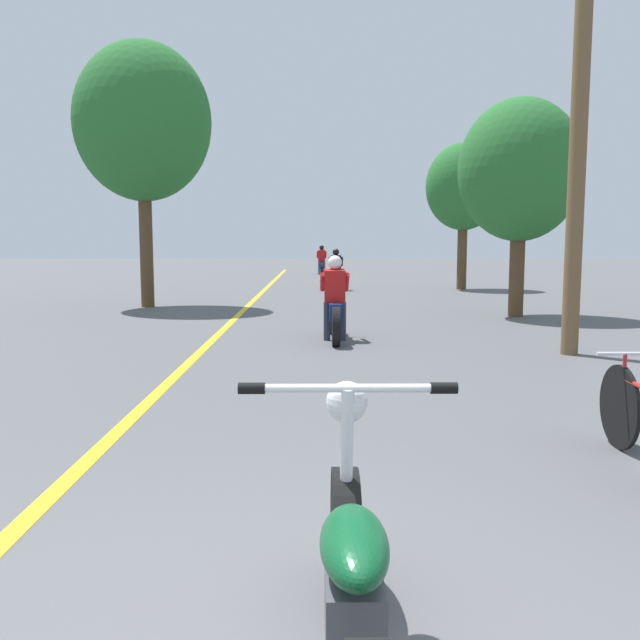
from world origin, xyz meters
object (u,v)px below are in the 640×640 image
at_px(motorcycle_rider_lead, 335,308).
at_px(roadside_tree_right_far, 464,187).
at_px(roadside_tree_left, 143,123).
at_px(motorcycle_rider_far, 322,263).
at_px(roadside_tree_right_near, 520,171).
at_px(motorcycle_foreground, 354,590).
at_px(utility_pole, 581,84).
at_px(motorcycle_rider_mid, 336,275).

bearing_deg(motorcycle_rider_lead, roadside_tree_right_far, 68.56).
relative_size(roadside_tree_left, motorcycle_rider_far, 3.24).
xyz_separation_m(roadside_tree_right_near, motorcycle_rider_lead, (-4.02, -3.47, -2.57)).
xyz_separation_m(roadside_tree_right_near, motorcycle_rider_far, (-4.03, 18.48, -2.56)).
bearing_deg(motorcycle_foreground, utility_pole, 64.36).
relative_size(utility_pole, motorcycle_rider_mid, 3.72).
height_order(roadside_tree_right_near, roadside_tree_right_far, roadside_tree_right_far).
xyz_separation_m(roadside_tree_left, motorcycle_rider_mid, (4.84, 5.59, -3.94)).
xyz_separation_m(motorcycle_foreground, motorcycle_rider_mid, (0.54, 20.08, 0.12)).
relative_size(roadside_tree_right_near, motorcycle_rider_mid, 2.34).
xyz_separation_m(roadside_tree_right_near, roadside_tree_right_far, (0.60, 8.29, 0.30)).
height_order(utility_pole, roadside_tree_right_near, utility_pole).
bearing_deg(motorcycle_rider_lead, roadside_tree_left, 128.25).
distance_m(roadside_tree_right_near, roadside_tree_right_far, 8.32).
bearing_deg(utility_pole, roadside_tree_left, 137.69).
height_order(motorcycle_foreground, motorcycle_rider_mid, motorcycle_rider_mid).
height_order(utility_pole, motorcycle_rider_mid, utility_pole).
height_order(roadside_tree_right_far, motorcycle_foreground, roadside_tree_right_far).
height_order(motorcycle_rider_lead, motorcycle_rider_mid, motorcycle_rider_lead).
xyz_separation_m(motorcycle_rider_lead, motorcycle_rider_far, (-0.02, 21.95, 0.01)).
xyz_separation_m(motorcycle_foreground, motorcycle_rider_far, (0.17, 30.76, 0.13)).
height_order(roadside_tree_left, motorcycle_rider_mid, roadside_tree_left).
bearing_deg(roadside_tree_left, motorcycle_rider_far, 74.64).
bearing_deg(roadside_tree_right_near, motorcycle_rider_far, 102.32).
distance_m(roadside_tree_right_far, motorcycle_rider_far, 11.55).
xyz_separation_m(roadside_tree_right_near, motorcycle_foreground, (-4.20, -12.28, -2.69)).
height_order(roadside_tree_right_far, motorcycle_rider_lead, roadside_tree_right_far).
distance_m(motorcycle_foreground, motorcycle_rider_lead, 8.81).
height_order(utility_pole, motorcycle_rider_lead, utility_pole).
bearing_deg(roadside_tree_right_far, roadside_tree_left, -146.27).
distance_m(utility_pole, motorcycle_rider_far, 23.85).
bearing_deg(roadside_tree_right_near, roadside_tree_left, 165.40).
height_order(roadside_tree_right_near, motorcycle_rider_lead, roadside_tree_right_near).
relative_size(roadside_tree_right_far, roadside_tree_left, 0.76).
bearing_deg(utility_pole, motorcycle_rider_lead, 156.68).
distance_m(motorcycle_rider_lead, motorcycle_rider_mid, 11.28).
xyz_separation_m(roadside_tree_left, motorcycle_rider_lead, (4.48, -5.69, -3.93)).
distance_m(motorcycle_foreground, motorcycle_rider_mid, 20.09).
bearing_deg(motorcycle_rider_far, roadside_tree_right_near, -77.68).
distance_m(utility_pole, motorcycle_rider_mid, 13.47).
height_order(roadside_tree_right_far, roadside_tree_left, roadside_tree_left).
xyz_separation_m(motorcycle_rider_lead, motorcycle_rider_mid, (0.36, 11.27, -0.01)).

